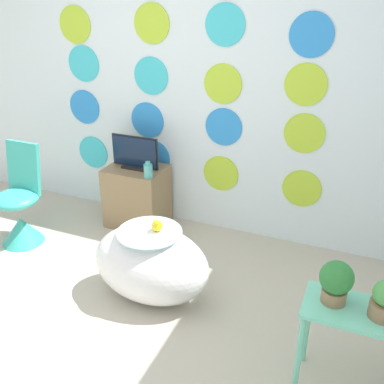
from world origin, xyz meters
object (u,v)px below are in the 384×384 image
object	(u,v)px
tv	(135,154)
vase	(148,171)
chair	(20,213)
bathtub	(151,264)
potted_plant_left	(336,281)

from	to	relation	value
tv	vase	distance (m)	0.26
chair	bathtub	bearing A→B (deg)	-9.96
bathtub	chair	size ratio (longest dim) A/B	0.98
bathtub	tv	distance (m)	1.15
tv	potted_plant_left	distance (m)	2.16
chair	tv	size ratio (longest dim) A/B	1.95
chair	potted_plant_left	size ratio (longest dim) A/B	3.64
tv	vase	world-z (taller)	tv
chair	vase	xyz separation A→B (m)	(0.96, 0.51, 0.35)
chair	potted_plant_left	xyz separation A→B (m)	(2.57, -0.52, 0.41)
potted_plant_left	bathtub	bearing A→B (deg)	166.78
tv	vase	bearing A→B (deg)	-35.67
tv	potted_plant_left	world-z (taller)	tv
vase	tv	bearing A→B (deg)	144.33
chair	potted_plant_left	distance (m)	2.65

